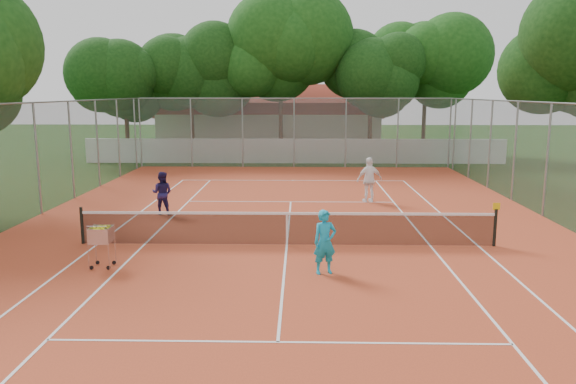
{
  "coord_description": "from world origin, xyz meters",
  "views": [
    {
      "loc": [
        0.39,
        -15.66,
        4.38
      ],
      "look_at": [
        0.0,
        1.5,
        1.3
      ],
      "focal_mm": 35.0,
      "sensor_mm": 36.0,
      "label": 1
    }
  ],
  "objects_px": {
    "player_far_left": "(162,193)",
    "clubhouse": "(271,120)",
    "player_far_right": "(369,180)",
    "tennis_net": "(287,228)",
    "ball_hopper": "(102,245)",
    "player_near": "(325,242)"
  },
  "relations": [
    {
      "from": "player_far_right",
      "to": "player_near",
      "type": "bearing_deg",
      "value": 59.84
    },
    {
      "from": "player_near",
      "to": "player_far_right",
      "type": "relative_size",
      "value": 0.88
    },
    {
      "from": "player_near",
      "to": "player_far_right",
      "type": "xyz_separation_m",
      "value": [
        2.15,
        9.03,
        0.11
      ]
    },
    {
      "from": "tennis_net",
      "to": "clubhouse",
      "type": "distance_m",
      "value": 29.12
    },
    {
      "from": "player_far_left",
      "to": "clubhouse",
      "type": "bearing_deg",
      "value": -90.14
    },
    {
      "from": "player_far_left",
      "to": "player_far_right",
      "type": "bearing_deg",
      "value": -156.54
    },
    {
      "from": "player_far_left",
      "to": "player_far_right",
      "type": "distance_m",
      "value": 8.09
    },
    {
      "from": "clubhouse",
      "to": "ball_hopper",
      "type": "xyz_separation_m",
      "value": [
        -2.57,
        -31.22,
        -1.61
      ]
    },
    {
      "from": "clubhouse",
      "to": "ball_hopper",
      "type": "relative_size",
      "value": 14.41
    },
    {
      "from": "tennis_net",
      "to": "player_far_right",
      "type": "height_order",
      "value": "player_far_right"
    },
    {
      "from": "tennis_net",
      "to": "player_near",
      "type": "distance_m",
      "value": 2.75
    },
    {
      "from": "tennis_net",
      "to": "player_far_left",
      "type": "bearing_deg",
      "value": 138.71
    },
    {
      "from": "player_far_right",
      "to": "clubhouse",
      "type": "bearing_deg",
      "value": -93.91
    },
    {
      "from": "tennis_net",
      "to": "clubhouse",
      "type": "xyz_separation_m",
      "value": [
        -2.0,
        29.0,
        1.69
      ]
    },
    {
      "from": "player_far_left",
      "to": "player_near",
      "type": "bearing_deg",
      "value": 135.98
    },
    {
      "from": "ball_hopper",
      "to": "player_far_right",
      "type": "bearing_deg",
      "value": 60.38
    },
    {
      "from": "player_far_right",
      "to": "tennis_net",
      "type": "bearing_deg",
      "value": 47.45
    },
    {
      "from": "clubhouse",
      "to": "tennis_net",
      "type": "bearing_deg",
      "value": -86.05
    },
    {
      "from": "player_near",
      "to": "player_far_right",
      "type": "bearing_deg",
      "value": 59.21
    },
    {
      "from": "clubhouse",
      "to": "player_far_left",
      "type": "height_order",
      "value": "clubhouse"
    },
    {
      "from": "clubhouse",
      "to": "player_far_right",
      "type": "xyz_separation_m",
      "value": [
        5.13,
        -22.52,
        -1.28
      ]
    },
    {
      "from": "tennis_net",
      "to": "player_near",
      "type": "relative_size",
      "value": 7.56
    }
  ]
}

